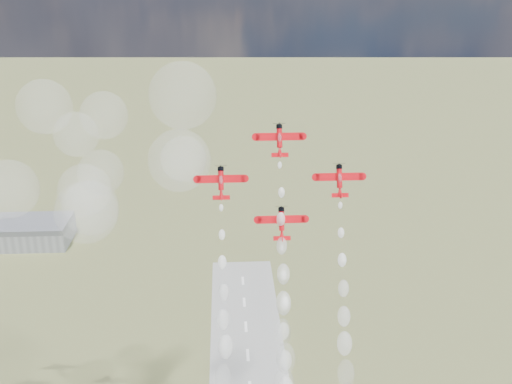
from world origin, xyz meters
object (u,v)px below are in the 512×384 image
at_px(plane_left, 221,182).
at_px(plane_slot, 282,223).
at_px(plane_lead, 279,140).
at_px(hangar, 25,232).
at_px(plane_right, 339,180).

bearing_deg(plane_left, plane_slot, -16.21).
height_order(plane_lead, plane_slot, plane_lead).
bearing_deg(plane_slot, plane_left, 163.79).
xyz_separation_m(hangar, plane_slot, (125.90, -176.90, 80.68)).
bearing_deg(plane_right, plane_slot, -163.79).
height_order(plane_left, plane_slot, plane_left).
distance_m(hangar, plane_right, 240.06).
xyz_separation_m(plane_lead, plane_slot, (0.00, -8.45, -18.52)).
relative_size(plane_right, plane_slot, 1.00).
xyz_separation_m(plane_lead, plane_left, (-14.54, -4.23, -9.26)).
distance_m(plane_lead, plane_left, 17.75).
bearing_deg(plane_lead, hangar, 126.78).
distance_m(plane_lead, plane_right, 17.75).
bearing_deg(plane_right, plane_lead, 163.79).
bearing_deg(plane_right, hangar, 129.12).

